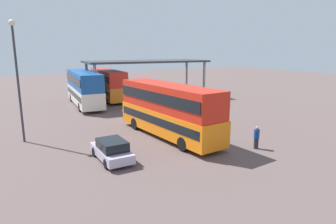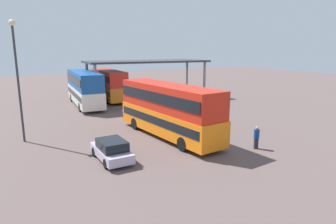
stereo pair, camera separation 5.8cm
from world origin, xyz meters
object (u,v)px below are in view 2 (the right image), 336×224
double_decker_mid_row (109,84)px  pedestrian_waiting (256,138)px  double_decker_main (168,108)px  double_decker_near_canopy (84,87)px  lamppost_tall (17,68)px  parked_hatchback (112,150)px

double_decker_mid_row → pedestrian_waiting: 24.82m
double_decker_main → double_decker_near_canopy: (-2.16, 16.61, -0.01)m
lamppost_tall → pedestrian_waiting: lamppost_tall is taller
double_decker_main → double_decker_mid_row: double_decker_main is taller
double_decker_mid_row → double_decker_main: bearing=178.5°
double_decker_near_canopy → parked_hatchback: bearing=174.9°
double_decker_main → pedestrian_waiting: size_ratio=6.91×
pedestrian_waiting → parked_hatchback: bearing=-43.0°
double_decker_main → parked_hatchback: size_ratio=2.92×
double_decker_near_canopy → lamppost_tall: lamppost_tall is taller
double_decker_main → double_decker_near_canopy: 16.75m
double_decker_near_canopy → double_decker_mid_row: (3.92, 2.45, -0.06)m
double_decker_mid_row → lamppost_tall: lamppost_tall is taller
pedestrian_waiting → lamppost_tall: bearing=-61.1°
double_decker_main → double_decker_mid_row: size_ratio=1.08×
lamppost_tall → double_decker_near_canopy: bearing=57.4°
double_decker_main → lamppost_tall: size_ratio=1.25×
parked_hatchback → double_decker_mid_row: bearing=-18.6°
double_decker_near_canopy → lamppost_tall: size_ratio=1.33×
double_decker_main → double_decker_mid_row: (1.76, 19.05, -0.06)m
double_decker_main → parked_hatchback: (-5.62, -2.63, -1.62)m
double_decker_main → lamppost_tall: (-10.02, 4.34, 3.19)m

